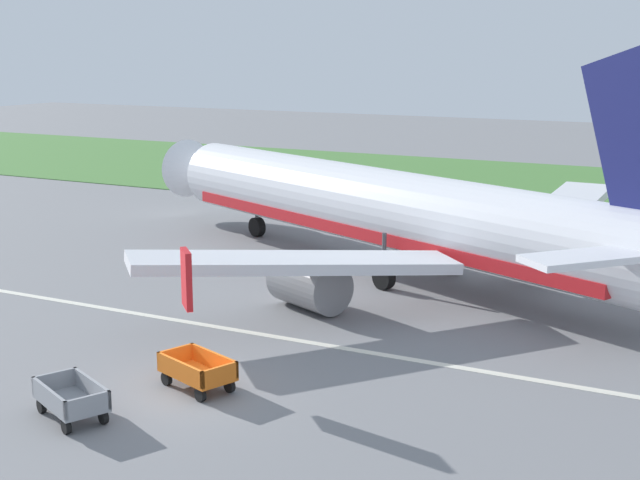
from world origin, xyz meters
TOP-DOWN VIEW (x-y plane):
  - ground_plane at (0.00, 0.00)m, footprint 220.00×220.00m
  - grass_strip at (0.00, 46.69)m, footprint 220.00×28.00m
  - apron_stripe at (0.00, 5.91)m, footprint 120.00×0.36m
  - airplane at (0.18, 16.62)m, footprint 35.76×29.29m
  - baggage_cart_nearest at (-1.89, -3.36)m, footprint 3.53×2.33m
  - baggage_cart_second_in_row at (0.06, 0.26)m, footprint 3.59×2.18m

SIDE VIEW (x-z plane):
  - ground_plane at x=0.00m, z-range 0.00..0.00m
  - apron_stripe at x=0.00m, z-range 0.00..0.01m
  - grass_strip at x=0.00m, z-range 0.00..0.06m
  - baggage_cart_nearest at x=-1.89m, z-range 0.07..1.14m
  - baggage_cart_second_in_row at x=0.06m, z-range 0.07..1.14m
  - airplane at x=0.18m, z-range -2.62..8.72m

